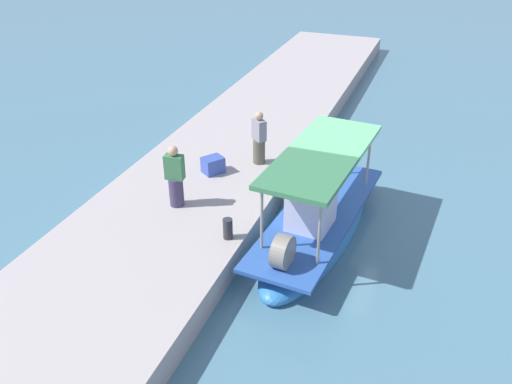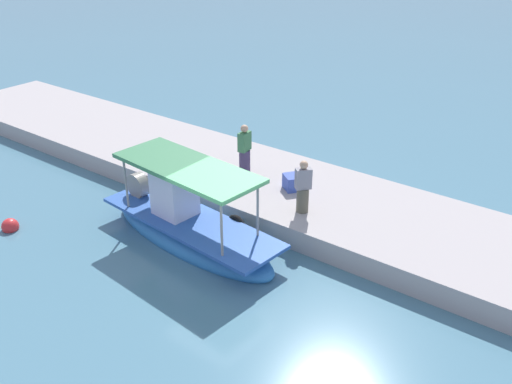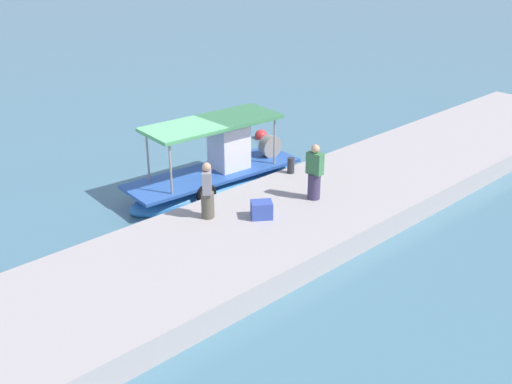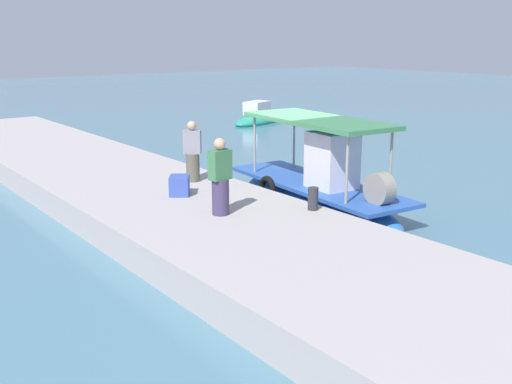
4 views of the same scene
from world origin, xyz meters
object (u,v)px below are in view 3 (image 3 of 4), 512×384
Objects in this scene: main_fishing_boat at (217,178)px; fisherman_near_bollard at (207,193)px; mooring_bollard at (291,165)px; cargo_crate at (262,210)px; fisherman_by_crate at (314,174)px; marker_buoy at (261,136)px.

fisherman_near_bollard is (-2.40, -2.49, 0.97)m from main_fishing_boat.
mooring_bollard is 0.89× the size of cargo_crate.
main_fishing_boat is 3.59m from fisherman_near_bollard.
fisherman_by_crate reaches higher than fisherman_near_bollard.
fisherman_by_crate is 2.14m from cargo_crate.
marker_buoy is at bearing 30.84° from main_fishing_boat.
fisherman_near_bollard reaches higher than mooring_bollard.
mooring_bollard is at bearing 62.69° from fisherman_by_crate.
marker_buoy is at bearing 56.34° from mooring_bollard.
main_fishing_boat is 3.92× the size of fisherman_near_bollard.
fisherman_by_crate is 2.91× the size of cargo_crate.
fisherman_near_bollard is at bearing -143.42° from marker_buoy.
cargo_crate is 1.13× the size of marker_buoy.
mooring_bollard is 3.52m from cargo_crate.
fisherman_by_crate is at bearing -117.31° from mooring_bollard.
fisherman_near_bollard reaches higher than cargo_crate.
marker_buoy is (4.86, 2.90, -0.38)m from main_fishing_boat.
marker_buoy is (7.26, 5.39, -1.35)m from fisherman_near_bollard.
cargo_crate is (1.10, -1.06, -0.51)m from fisherman_near_bollard.
fisherman_near_bollard reaches higher than marker_buoy.
mooring_bollard is at bearing 30.09° from cargo_crate.
mooring_bollard reaches higher than marker_buoy.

